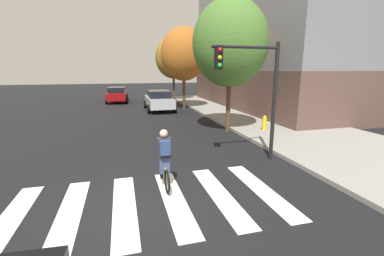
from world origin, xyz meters
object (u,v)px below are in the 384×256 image
object	(u,v)px
street_tree_near	(230,43)
sedan_mid	(159,100)
fire_hydrant	(264,123)
traffic_light_near	(254,82)
cyclist	(164,159)
sedan_far	(117,94)
street_tree_mid	(184,54)
street_tree_far	(173,58)

from	to	relation	value
street_tree_near	sedan_mid	bearing A→B (deg)	105.97
sedan_mid	fire_hydrant	size ratio (longest dim) A/B	6.03
traffic_light_near	street_tree_near	distance (m)	4.86
cyclist	fire_hydrant	xyz separation A→B (m)	(6.14, 5.11, -0.31)
traffic_light_near	sedan_mid	bearing A→B (deg)	96.56
sedan_far	cyclist	xyz separation A→B (m)	(1.47, -20.95, 0.05)
sedan_mid	street_tree_near	distance (m)	9.69
sedan_far	street_tree_near	world-z (taller)	street_tree_near
fire_hydrant	street_tree_near	bearing A→B (deg)	158.05
sedan_far	street_tree_mid	xyz separation A→B (m)	(5.53, -6.33, 3.71)
fire_hydrant	street_tree_near	world-z (taller)	street_tree_near
fire_hydrant	street_tree_mid	xyz separation A→B (m)	(-2.07, 9.51, 3.97)
traffic_light_near	fire_hydrant	world-z (taller)	traffic_light_near
traffic_light_near	street_tree_near	bearing A→B (deg)	77.85
sedan_mid	street_tree_mid	bearing A→B (deg)	5.12
fire_hydrant	street_tree_near	distance (m)	4.46
cyclist	fire_hydrant	distance (m)	7.99
traffic_light_near	street_tree_near	xyz separation A→B (m)	(0.96, 4.46, 1.70)
sedan_mid	sedan_far	bearing A→B (deg)	117.33
traffic_light_near	street_tree_mid	xyz separation A→B (m)	(0.66, 13.25, 1.65)
sedan_far	sedan_mid	bearing A→B (deg)	-62.67
sedan_far	fire_hydrant	xyz separation A→B (m)	(7.60, -15.83, -0.26)
traffic_light_near	fire_hydrant	bearing A→B (deg)	53.88
cyclist	street_tree_near	distance (m)	8.17
sedan_far	cyclist	distance (m)	21.00
traffic_light_near	street_tree_far	bearing A→B (deg)	87.01
sedan_mid	fire_hydrant	world-z (taller)	sedan_mid
cyclist	street_tree_near	bearing A→B (deg)	53.18
cyclist	fire_hydrant	size ratio (longest dim) A/B	2.19
street_tree_near	street_tree_mid	bearing A→B (deg)	91.94
sedan_far	street_tree_near	distance (m)	16.63
sedan_mid	street_tree_far	bearing A→B (deg)	68.51
sedan_mid	fire_hydrant	xyz separation A→B (m)	(4.23, -9.31, -0.31)
sedan_far	traffic_light_near	size ratio (longest dim) A/B	1.08
sedan_mid	traffic_light_near	world-z (taller)	traffic_light_near
sedan_far	street_tree_mid	size ratio (longest dim) A/B	0.68
traffic_light_near	sedan_far	bearing A→B (deg)	103.97
cyclist	street_tree_mid	world-z (taller)	street_tree_mid
cyclist	street_tree_near	xyz separation A→B (m)	(4.36, 5.83, 3.71)
street_tree_far	sedan_far	bearing A→B (deg)	178.76
sedan_mid	fire_hydrant	bearing A→B (deg)	-65.56
street_tree_far	sedan_mid	bearing A→B (deg)	-111.49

